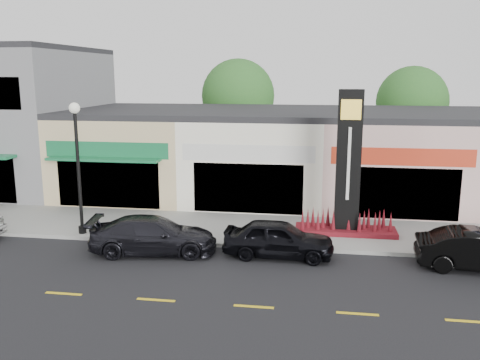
{
  "coord_description": "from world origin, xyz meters",
  "views": [
    {
      "loc": [
        1.71,
        -16.81,
        6.74
      ],
      "look_at": [
        -1.49,
        4.0,
        2.34
      ],
      "focal_mm": 38.0,
      "sensor_mm": 36.0,
      "label": 1
    }
  ],
  "objects": [
    {
      "name": "ground",
      "position": [
        0.0,
        0.0,
        0.0
      ],
      "size": [
        120.0,
        120.0,
        0.0
      ],
      "primitive_type": "plane",
      "color": "black",
      "rests_on": "ground"
    },
    {
      "name": "sidewalk",
      "position": [
        0.0,
        4.35,
        0.07
      ],
      "size": [
        52.0,
        4.3,
        0.15
      ],
      "primitive_type": "cube",
      "color": "gray",
      "rests_on": "ground"
    },
    {
      "name": "curb",
      "position": [
        0.0,
        2.1,
        0.07
      ],
      "size": [
        52.0,
        0.2,
        0.15
      ],
      "primitive_type": "cube",
      "color": "gray",
      "rests_on": "ground"
    },
    {
      "name": "shop_beige",
      "position": [
        -8.5,
        11.46,
        2.4
      ],
      "size": [
        7.0,
        10.85,
        4.8
      ],
      "color": "tan",
      "rests_on": "ground"
    },
    {
      "name": "shop_cream",
      "position": [
        -1.5,
        11.47,
        2.4
      ],
      "size": [
        7.0,
        10.01,
        4.8
      ],
      "color": "white",
      "rests_on": "ground"
    },
    {
      "name": "shop_pink_w",
      "position": [
        5.5,
        11.47,
        2.4
      ],
      "size": [
        7.0,
        10.01,
        4.8
      ],
      "color": "beige",
      "rests_on": "ground"
    },
    {
      "name": "tree_rear_west",
      "position": [
        -4.0,
        19.5,
        5.22
      ],
      "size": [
        5.2,
        5.2,
        7.83
      ],
      "color": "#382619",
      "rests_on": "ground"
    },
    {
      "name": "tree_rear_mid",
      "position": [
        8.0,
        19.5,
        4.88
      ],
      "size": [
        4.8,
        4.8,
        7.29
      ],
      "color": "#382619",
      "rests_on": "ground"
    },
    {
      "name": "lamp_west_near",
      "position": [
        -8.0,
        2.5,
        3.48
      ],
      "size": [
        0.44,
        0.44,
        5.47
      ],
      "color": "black",
      "rests_on": "sidewalk"
    },
    {
      "name": "pylon_sign",
      "position": [
        3.0,
        4.2,
        2.27
      ],
      "size": [
        4.2,
        1.3,
        6.0
      ],
      "color": "maroon",
      "rests_on": "sidewalk"
    },
    {
      "name": "car_dark_sedan",
      "position": [
        -4.39,
        1.05,
        0.7
      ],
      "size": [
        2.63,
        5.05,
        1.4
      ],
      "primitive_type": "imported",
      "rotation": [
        0.0,
        0.0,
        1.71
      ],
      "color": "black",
      "rests_on": "ground"
    },
    {
      "name": "car_black_sedan",
      "position": [
        0.38,
        1.34,
        0.7
      ],
      "size": [
        1.76,
        4.16,
        1.4
      ],
      "primitive_type": "imported",
      "rotation": [
        0.0,
        0.0,
        1.54
      ],
      "color": "black",
      "rests_on": "ground"
    },
    {
      "name": "car_black_conv",
      "position": [
        7.44,
        1.07,
        0.71
      ],
      "size": [
        1.81,
        4.38,
        1.41
      ],
      "primitive_type": "imported",
      "rotation": [
        0.0,
        0.0,
        1.5
      ],
      "color": "black",
      "rests_on": "ground"
    }
  ]
}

